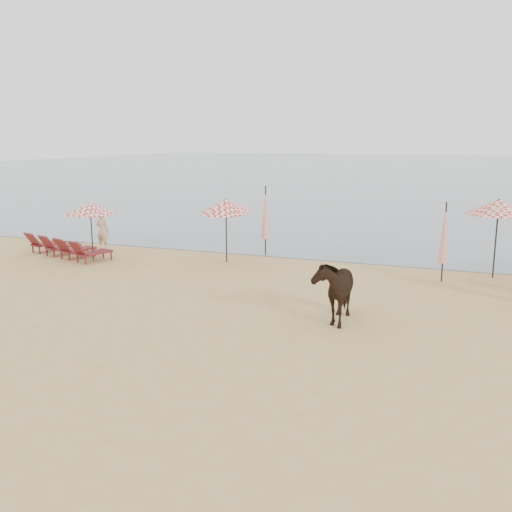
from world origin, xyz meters
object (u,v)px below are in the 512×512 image
at_px(lounger_cluster_left, 66,247).
at_px(beachgoer_left, 103,230).
at_px(umbrella_closed_left, 266,213).
at_px(umbrella_closed_right, 445,233).
at_px(umbrella_open_left_b, 226,206).
at_px(umbrella_open_right, 499,207).
at_px(umbrella_open_left_a, 90,209).
at_px(cow, 334,289).

distance_m(lounger_cluster_left, beachgoer_left, 1.83).
relative_size(lounger_cluster_left, umbrella_closed_left, 1.45).
bearing_deg(beachgoer_left, umbrella_closed_right, 176.47).
distance_m(umbrella_open_left_b, umbrella_open_right, 8.80).
relative_size(umbrella_closed_right, beachgoer_left, 1.63).
relative_size(umbrella_open_right, beachgoer_left, 1.65).
bearing_deg(beachgoer_left, lounger_cluster_left, 77.36).
distance_m(umbrella_closed_right, beachgoer_left, 12.84).
xyz_separation_m(umbrella_open_left_a, umbrella_open_left_b, (4.59, 1.43, 0.13)).
xyz_separation_m(umbrella_open_left_a, umbrella_closed_left, (5.45, 3.10, -0.28)).
bearing_deg(cow, umbrella_open_left_a, 153.43).
xyz_separation_m(umbrella_closed_left, cow, (4.16, -6.78, -0.81)).
xyz_separation_m(umbrella_open_right, umbrella_closed_left, (-7.89, 0.82, -0.64)).
height_order(umbrella_open_left_b, cow, umbrella_open_left_b).
distance_m(umbrella_open_left_b, umbrella_closed_left, 1.92).
relative_size(umbrella_closed_left, beachgoer_left, 1.73).
relative_size(lounger_cluster_left, umbrella_closed_right, 1.54).
xyz_separation_m(lounger_cluster_left, umbrella_closed_right, (13.18, 1.01, 1.12)).
xyz_separation_m(umbrella_open_left_a, beachgoer_left, (-0.94, 1.93, -1.12)).
xyz_separation_m(umbrella_open_left_a, umbrella_closed_right, (11.86, 1.19, -0.37)).
distance_m(umbrella_closed_left, cow, 8.00).
bearing_deg(cow, lounger_cluster_left, 154.95).
bearing_deg(lounger_cluster_left, umbrella_open_right, 26.14).
relative_size(umbrella_open_left_b, beachgoer_left, 1.55).
bearing_deg(lounger_cluster_left, umbrella_open_left_b, 29.99).
bearing_deg(umbrella_open_right, umbrella_open_left_b, -159.74).
distance_m(lounger_cluster_left, umbrella_open_left_b, 6.26).
xyz_separation_m(umbrella_closed_left, beachgoer_left, (-6.39, -1.16, -0.84)).
distance_m(umbrella_open_left_a, cow, 10.36).
bearing_deg(cow, umbrella_open_left_b, 128.89).
distance_m(umbrella_open_right, cow, 7.18).
distance_m(lounger_cluster_left, umbrella_closed_left, 7.48).
bearing_deg(umbrella_closed_right, umbrella_open_left_b, 178.05).
relative_size(umbrella_open_left_a, umbrella_closed_right, 0.85).
bearing_deg(beachgoer_left, umbrella_open_left_a, 115.63).
bearing_deg(beachgoer_left, umbrella_open_left_b, 174.64).
xyz_separation_m(lounger_cluster_left, umbrella_closed_left, (6.78, 2.92, 1.21)).
xyz_separation_m(umbrella_open_left_a, umbrella_open_right, (13.34, 2.27, 0.36)).
bearing_deg(umbrella_open_left_a, umbrella_closed_right, 25.77).
height_order(umbrella_open_right, beachgoer_left, umbrella_open_right).
bearing_deg(umbrella_closed_left, umbrella_closed_right, -16.62).
xyz_separation_m(lounger_cluster_left, umbrella_open_left_a, (1.32, -0.18, 1.49)).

